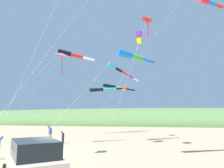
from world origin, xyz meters
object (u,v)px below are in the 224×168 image
parked_car (33,161)px  kite_windsock_checkered_midright (116,87)px  kite_windsock_long_streamer_left (131,56)px  kite_windsock_striped_overhead (104,89)px  kite_windsock_teal_far_right (71,55)px  kite_delta_green_low_center (62,55)px  cooler_box (52,164)px  person_adult_flyer (50,132)px  person_child_grey_jacket (63,136)px  kite_delta_purple_drifting (147,20)px  kite_box_black_fish_shape (139,37)px  kite_windsock_red_high_left (120,71)px

parked_car → kite_windsock_checkered_midright: (28.00, 1.93, 7.14)m
kite_windsock_long_streamer_left → kite_windsock_striped_overhead: bearing=30.3°
kite_windsock_teal_far_right → kite_delta_green_low_center: 6.88m
cooler_box → person_adult_flyer: bearing=29.6°
person_child_grey_jacket → kite_windsock_striped_overhead: (12.38, -1.33, 6.63)m
cooler_box → kite_delta_purple_drifting: (8.04, -5.15, 11.89)m
parked_car → person_child_grey_jacket: bearing=20.3°
kite_windsock_teal_far_right → kite_windsock_long_streamer_left: size_ratio=0.74×
kite_windsock_checkered_midright → kite_delta_green_low_center: (-22.64, -0.42, -0.77)m
kite_windsock_teal_far_right → kite_windsock_striped_overhead: size_ratio=0.74×
person_child_grey_jacket → kite_windsock_long_streamer_left: 11.87m
cooler_box → person_child_grey_jacket: size_ratio=0.48×
kite_delta_purple_drifting → person_adult_flyer: bearing=73.1°
kite_windsock_checkered_midright → kite_delta_green_low_center: size_ratio=2.23×
person_child_grey_jacket → kite_box_black_fish_shape: (6.47, -7.87, 13.01)m
person_child_grey_jacket → kite_windsock_teal_far_right: 8.82m
person_child_grey_jacket → kite_windsock_long_streamer_left: bearing=-71.6°
parked_car → kite_windsock_teal_far_right: kite_windsock_teal_far_right is taller
person_adult_flyer → kite_windsock_long_streamer_left: (0.65, -9.64, 8.87)m
kite_windsock_red_high_left → kite_windsock_checkered_midright: (0.91, 1.03, -2.89)m
kite_delta_green_low_center → kite_windsock_checkered_midright: bearing=1.1°
kite_windsock_teal_far_right → kite_windsock_striped_overhead: 13.48m
kite_box_black_fish_shape → kite_windsock_red_high_left: size_ratio=0.79×
kite_box_black_fish_shape → kite_delta_green_low_center: kite_box_black_fish_shape is taller
kite_windsock_striped_overhead → kite_delta_green_low_center: size_ratio=1.76×
kite_box_black_fish_shape → kite_windsock_checkered_midright: bearing=29.9°
cooler_box → kite_windsock_checkered_midright: kite_windsock_checkered_midright is taller
person_child_grey_jacket → parked_car: bearing=-159.7°
kite_windsock_long_streamer_left → kite_windsock_striped_overhead: 11.85m
person_child_grey_jacket → kite_box_black_fish_shape: size_ratio=0.09×
person_child_grey_jacket → kite_box_black_fish_shape: bearing=-50.5°
kite_delta_purple_drifting → kite_windsock_red_high_left: bearing=18.7°
cooler_box → kite_delta_purple_drifting: bearing=-32.6°
parked_car → kite_box_black_fish_shape: 23.10m
parked_car → cooler_box: parked_car is taller
kite_windsock_striped_overhead → kite_windsock_checkered_midright: bearing=-23.6°
parked_car → kite_windsock_striped_overhead: (24.89, 3.29, 6.39)m
kite_windsock_checkered_midright → kite_delta_green_low_center: 22.66m
parked_car → kite_delta_green_low_center: bearing=15.7°
cooler_box → person_adult_flyer: person_adult_flyer is taller
parked_car → kite_windsock_checkered_midright: 28.97m
person_adult_flyer → kite_windsock_teal_far_right: kite_windsock_teal_far_right is taller
kite_box_black_fish_shape → kite_delta_green_low_center: (-13.62, 4.76, -6.39)m
kite_box_black_fish_shape → kite_delta_purple_drifting: 8.55m
kite_windsock_striped_overhead → kite_delta_green_low_center: kite_windsock_striped_overhead is taller
cooler_box → kite_windsock_red_high_left: 26.71m
person_adult_flyer → kite_windsock_long_streamer_left: kite_windsock_long_streamer_left is taller
kite_box_black_fish_shape → kite_delta_green_low_center: bearing=160.8°
kite_box_black_fish_shape → kite_windsock_checkered_midright: (9.02, 5.18, -5.62)m
parked_car → kite_delta_purple_drifting: bearing=-23.4°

